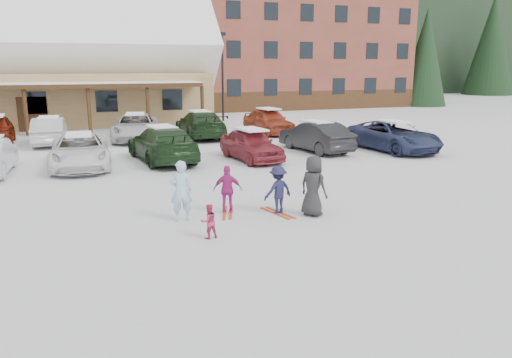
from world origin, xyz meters
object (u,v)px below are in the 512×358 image
object	(u,v)px
lamp_post	(223,72)
parked_car_12	(269,121)
day_lodge	(3,68)
parked_car_6	(393,136)
bystander_dark	(313,186)
alpine_hotel	(262,20)
child_magenta	(228,190)
parked_car_10	(136,127)
parked_car_11	(200,124)
child_navy	(278,190)
parked_car_5	(316,136)
adult_skier	(181,191)
parked_car_4	(251,145)
parked_car_9	(50,131)
toddler_red	(209,221)
parked_car_3	(162,144)
parked_car_2	(80,151)

from	to	relation	value
lamp_post	parked_car_12	xyz separation A→B (m)	(0.68, -7.77, -2.89)
day_lodge	parked_car_6	size ratio (longest dim) A/B	5.55
bystander_dark	alpine_hotel	bearing A→B (deg)	-47.05
child_magenta	parked_car_10	bearing A→B (deg)	-68.16
parked_car_11	alpine_hotel	bearing A→B (deg)	-118.97
lamp_post	child_navy	world-z (taller)	lamp_post
lamp_post	parked_car_5	size ratio (longest dim) A/B	1.46
adult_skier	parked_car_4	xyz separation A→B (m)	(4.73, 7.82, -0.14)
day_lodge	parked_car_11	distance (m)	16.47
lamp_post	child_magenta	bearing A→B (deg)	-105.76
lamp_post	parked_car_6	world-z (taller)	lamp_post
lamp_post	parked_car_12	world-z (taller)	lamp_post
alpine_hotel	parked_car_11	world-z (taller)	alpine_hotel
alpine_hotel	lamp_post	xyz separation A→B (m)	(-8.16, -13.43, -4.97)
alpine_hotel	parked_car_6	world-z (taller)	alpine_hotel
bystander_dark	parked_car_6	world-z (taller)	bystander_dark
parked_car_5	parked_car_10	size ratio (longest dim) A/B	0.83
parked_car_11	parked_car_12	size ratio (longest dim) A/B	1.17
child_magenta	parked_car_4	world-z (taller)	parked_car_4
parked_car_12	parked_car_9	bearing A→B (deg)	175.25
toddler_red	parked_car_12	xyz separation A→B (m)	(8.31, 17.44, 0.34)
child_magenta	parked_car_12	world-z (taller)	parked_car_12
toddler_red	adult_skier	bearing A→B (deg)	-87.10
parked_car_12	lamp_post	bearing A→B (deg)	89.60
child_navy	parked_car_10	xyz separation A→B (m)	(-2.13, 16.04, 0.06)
child_navy	parked_car_9	world-z (taller)	parked_car_9
parked_car_3	parked_car_11	world-z (taller)	parked_car_11
bystander_dark	parked_car_3	distance (m)	10.01
alpine_hotel	bystander_dark	world-z (taller)	alpine_hotel
day_lodge	parked_car_6	bearing A→B (deg)	-44.67
alpine_hotel	child_navy	bearing A→B (deg)	-109.79
bystander_dark	parked_car_10	world-z (taller)	bystander_dark
toddler_red	child_navy	bearing A→B (deg)	-158.96
alpine_hotel	parked_car_2	size ratio (longest dim) A/B	6.26
bystander_dark	parked_car_10	distance (m)	16.81
parked_car_4	parked_car_10	bearing A→B (deg)	110.38
bystander_dark	parked_car_2	world-z (taller)	bystander_dark
lamp_post	child_navy	distance (m)	24.59
lamp_post	parked_car_6	bearing A→B (deg)	-74.93
adult_skier	parked_car_10	size ratio (longest dim) A/B	0.31
toddler_red	parked_car_3	size ratio (longest dim) A/B	0.16
bystander_dark	parked_car_4	world-z (taller)	bystander_dark
child_magenta	parked_car_10	distance (m)	15.53
lamp_post	parked_car_3	xyz separation A→B (m)	(-7.01, -14.68, -2.89)
parked_car_3	parked_car_12	world-z (taller)	parked_car_12
parked_car_6	child_navy	bearing A→B (deg)	-145.86
day_lodge	parked_car_11	size ratio (longest dim) A/B	5.45
bystander_dark	parked_car_6	bearing A→B (deg)	-73.76
day_lodge	child_magenta	distance (m)	28.21
parked_car_12	parked_car_6	bearing A→B (deg)	-71.37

